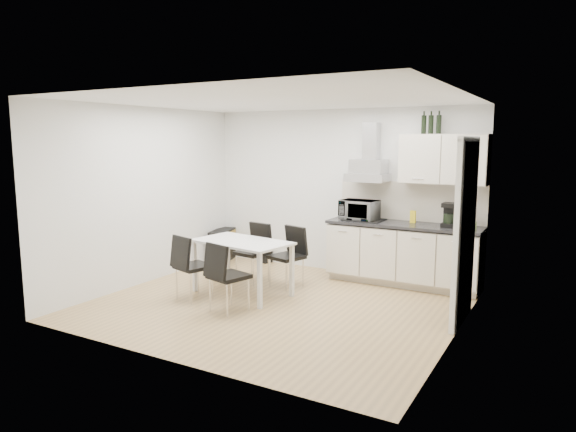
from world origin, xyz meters
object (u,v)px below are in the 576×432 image
chair_near_right (229,277)px  guitar_amp (222,245)px  dining_table (242,247)px  chair_far_right (286,258)px  kitchenette (407,229)px  chair_near_left (194,267)px  chair_far_left (252,253)px  floor_speaker (265,253)px

chair_near_right → guitar_amp: size_ratio=1.24×
dining_table → chair_far_right: size_ratio=1.62×
kitchenette → chair_far_right: kitchenette is taller
chair_near_left → guitar_amp: (-1.02, 2.00, -0.16)m
chair_far_left → chair_near_left: same height
dining_table → chair_near_left: (-0.42, -0.52, -0.22)m
dining_table → chair_near_right: bearing=-59.2°
kitchenette → chair_far_right: bearing=-145.6°
dining_table → chair_far_left: 0.65m
chair_near_right → floor_speaker: (-0.99, 2.43, -0.28)m
chair_near_left → floor_speaker: chair_near_left is taller
chair_near_left → floor_speaker: size_ratio=2.74×
chair_far_left → chair_far_right: 0.58m
chair_far_left → guitar_amp: (-1.24, 0.91, -0.16)m
chair_far_right → chair_near_left: (-0.80, -1.09, 0.00)m
dining_table → guitar_amp: bearing=143.3°
dining_table → guitar_amp: size_ratio=2.01×
chair_far_left → guitar_amp: chair_far_left is taller
chair_far_left → chair_far_right: bearing=-170.8°
chair_near_left → chair_near_right: (0.70, -0.17, 0.00)m
chair_near_right → kitchenette: bearing=71.1°
guitar_amp → floor_speaker: bearing=3.2°
kitchenette → chair_far_left: size_ratio=2.86×
chair_far_left → chair_near_right: (0.49, -1.26, 0.00)m
chair_far_right → chair_near_left: bearing=70.5°
chair_far_right → guitar_amp: chair_far_right is taller
floor_speaker → chair_near_left: bearing=-66.0°
guitar_amp → chair_near_left: bearing=-78.4°
dining_table → chair_near_right: size_ratio=1.62×
dining_table → chair_far_left: (-0.21, 0.57, -0.22)m
chair_far_right → chair_near_right: bearing=102.1°
chair_near_right → guitar_amp: (-1.72, 2.18, -0.16)m
guitar_amp → floor_speaker: guitar_amp is taller
chair_near_left → floor_speaker: bearing=114.2°
chair_near_left → chair_near_right: 0.72m
dining_table → chair_far_right: chair_far_right is taller
chair_far_left → floor_speaker: size_ratio=2.74×
chair_far_right → chair_near_right: size_ratio=1.00×
chair_near_left → guitar_amp: 2.26m
dining_table → floor_speaker: dining_table is taller
chair_near_right → guitar_amp: 2.78m
chair_far_right → chair_far_left: bearing=17.1°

